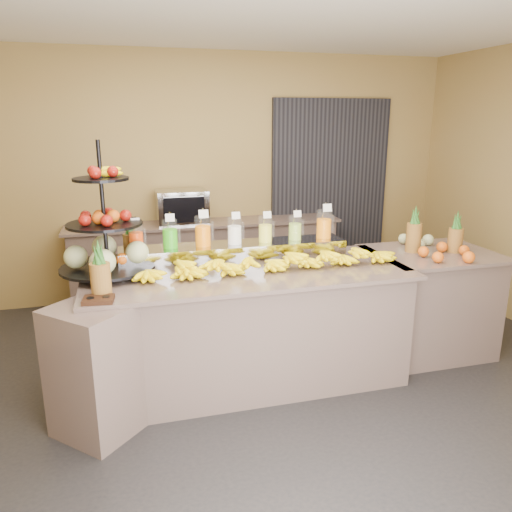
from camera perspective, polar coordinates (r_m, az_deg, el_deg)
name	(u,v)px	position (r m, az deg, el deg)	size (l,w,h in m)	color
ground	(259,397)	(3.98, 0.33, -15.81)	(6.00, 6.00, 0.00)	black
room_envelope	(255,142)	(4.22, -0.06, 12.86)	(6.04, 5.02, 2.82)	olive
buffet_counter	(236,329)	(3.97, -2.30, -8.37)	(2.75, 1.25, 0.93)	gray
right_counter	(428,301)	(4.79, 19.04, -4.93)	(1.08, 0.88, 0.93)	gray
back_ledge	(207,261)	(5.83, -5.62, -0.56)	(3.10, 0.55, 0.93)	gray
pitcher_tray	(235,252)	(4.10, -2.43, 0.41)	(1.85, 0.30, 0.15)	gray
juice_pitcher_orange_a	(136,238)	(3.96, -13.53, 1.96)	(0.11, 0.12, 0.27)	silver
juice_pitcher_green	(170,236)	(3.97, -9.80, 2.31)	(0.12, 0.13, 0.29)	silver
juice_pitcher_orange_b	(203,233)	(4.00, -6.10, 2.65)	(0.13, 0.13, 0.31)	silver
juice_pitcher_milk	(235,232)	(4.05, -2.46, 2.74)	(0.12, 0.12, 0.28)	silver
juice_pitcher_lemon	(265,231)	(4.12, 1.07, 2.91)	(0.11, 0.12, 0.27)	silver
juice_pitcher_lime	(295,229)	(4.20, 4.48, 3.08)	(0.11, 0.11, 0.27)	silver
juice_pitcher_orange_c	(324,226)	(4.29, 7.77, 3.45)	(0.13, 0.13, 0.31)	silver
banana_heap	(269,260)	(3.87, 1.52, -0.44)	(2.06, 0.19, 0.17)	#FFEC0C
fruit_stand	(113,242)	(3.87, -16.02, 1.58)	(0.88, 0.88, 0.99)	black
condiment_caddy	(98,300)	(3.37, -17.57, -4.77)	(0.19, 0.14, 0.03)	black
pineapple_left_a	(100,275)	(3.43, -17.36, -2.14)	(0.13, 0.13, 0.38)	brown
pineapple_left_b	(132,245)	(4.14, -14.02, 1.21)	(0.13, 0.13, 0.40)	brown
right_fruit_pile	(439,246)	(4.56, 20.20, 1.10)	(0.48, 0.46, 0.25)	brown
oven_warmer	(182,207)	(5.65, -8.47, 5.59)	(0.56, 0.39, 0.37)	gray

